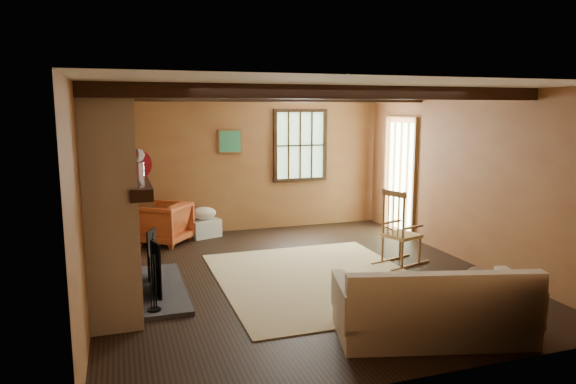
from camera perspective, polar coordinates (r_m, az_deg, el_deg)
name	(u,v)px	position (r m, az deg, el deg)	size (l,w,h in m)	color
ground	(298,276)	(6.81, 1.13, -9.28)	(5.50, 5.50, 0.00)	black
room_envelope	(308,149)	(6.80, 2.21, 4.77)	(5.02, 5.52, 2.44)	brown
fireplace	(115,203)	(6.18, -18.70, -1.13)	(1.02, 2.30, 2.40)	#984A3B
rug	(318,279)	(6.70, 3.34, -9.59)	(2.50, 3.00, 0.01)	tan
rocking_chair	(400,233)	(7.35, 12.31, -4.46)	(0.86, 0.62, 1.07)	tan
sofa	(434,312)	(5.18, 15.93, -12.65)	(1.97, 1.24, 0.74)	beige
firewood_pile	(145,235)	(8.72, -15.56, -4.61)	(0.70, 0.13, 0.26)	brown
laundry_basket	(204,228)	(8.89, -9.34, -3.97)	(0.50, 0.38, 0.30)	silver
basket_pillow	(203,213)	(8.84, -9.38, -2.35)	(0.43, 0.34, 0.21)	beige
armchair	(164,223)	(8.53, -13.65, -3.38)	(0.72, 0.74, 0.67)	#BF6026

